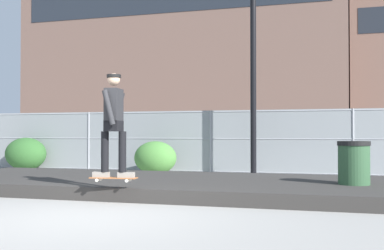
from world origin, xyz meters
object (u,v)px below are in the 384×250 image
street_lamp (253,7)px  parked_car_near (156,142)px  shrub_left (26,154)px  skateboard (114,178)px  trash_bin (354,169)px  parked_car_mid (355,144)px  skater (114,118)px  shrub_center (155,158)px

street_lamp → parked_car_near: 6.72m
shrub_left → street_lamp: bearing=-2.8°
skateboard → trash_bin: trash_bin is taller
trash_bin → skateboard: bearing=-155.4°
parked_car_near → parked_car_mid: bearing=0.4°
skater → street_lamp: bearing=73.9°
skateboard → trash_bin: bearing=24.6°
shrub_left → trash_bin: shrub_left is taller
street_lamp → trash_bin: street_lamp is taller
skateboard → shrub_center: size_ratio=0.66×
parked_car_near → shrub_left: parked_car_near is taller
skater → street_lamp: street_lamp is taller
parked_car_near → parked_car_mid: same height
parked_car_near → trash_bin: bearing=-48.3°
skateboard → parked_car_near: 9.49m
shrub_center → parked_car_mid: bearing=34.0°
skateboard → street_lamp: bearing=73.9°
skater → street_lamp: (1.56, 5.41, 3.17)m
parked_car_near → shrub_center: (1.35, -3.74, -0.36)m
skateboard → shrub_left: (-5.81, 5.77, 0.10)m
parked_car_mid → shrub_center: 6.78m
shrub_left → shrub_center: shrub_left is taller
parked_car_mid → shrub_center: size_ratio=3.67×
skater → trash_bin: bearing=24.6°
skater → parked_car_mid: bearing=64.6°
parked_car_near → shrub_left: (-3.22, -3.35, -0.32)m
skater → street_lamp: size_ratio=0.23×
skateboard → parked_car_mid: bearing=64.6°
street_lamp → parked_car_near: street_lamp is taller
shrub_left → shrub_center: (4.56, -0.39, -0.04)m
skater → parked_car_near: 9.50m
shrub_left → shrub_center: size_ratio=1.09×
skater → shrub_center: size_ratio=1.42×
street_lamp → skateboard: bearing=-106.1°
skateboard → parked_car_near: (-2.59, 9.12, 0.42)m
street_lamp → trash_bin: size_ratio=7.27×
shrub_left → skateboard: bearing=-44.8°
skateboard → parked_car_mid: 10.16m
trash_bin → skater: bearing=-155.4°
shrub_center → trash_bin: (5.17, -3.58, 0.04)m
street_lamp → parked_car_near: (-4.15, 3.71, -3.76)m
parked_car_near → shrub_left: 4.65m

